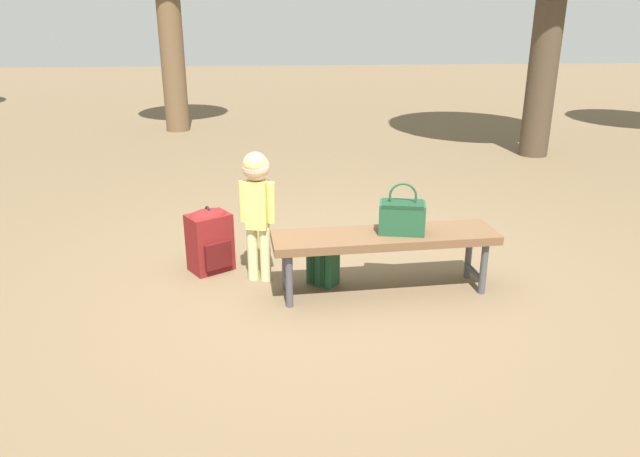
% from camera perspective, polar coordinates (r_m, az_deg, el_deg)
% --- Properties ---
extents(ground_plane, '(40.00, 40.00, 0.00)m').
position_cam_1_polar(ground_plane, '(4.50, 0.92, -5.30)').
color(ground_plane, brown).
rests_on(ground_plane, ground).
extents(park_bench, '(1.62, 0.50, 0.45)m').
position_cam_1_polar(park_bench, '(4.25, 6.23, -1.19)').
color(park_bench, brown).
rests_on(park_bench, ground).
extents(handbag, '(0.35, 0.24, 0.37)m').
position_cam_1_polar(handbag, '(4.22, 7.87, 1.21)').
color(handbag, '#1E4C2D').
rests_on(handbag, park_bench).
extents(child_standing, '(0.26, 0.20, 0.99)m').
position_cam_1_polar(child_standing, '(4.35, -6.09, 3.09)').
color(child_standing, '#CCCC8C').
rests_on(child_standing, ground).
extents(backpack_large, '(0.39, 0.36, 0.53)m').
position_cam_1_polar(backpack_large, '(4.71, -10.53, -0.95)').
color(backpack_large, maroon).
rests_on(backpack_large, ground).
extents(backpack_small, '(0.25, 0.24, 0.34)m').
position_cam_1_polar(backpack_small, '(4.43, 0.31, -3.28)').
color(backpack_small, '#1E4C2D').
rests_on(backpack_small, ground).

